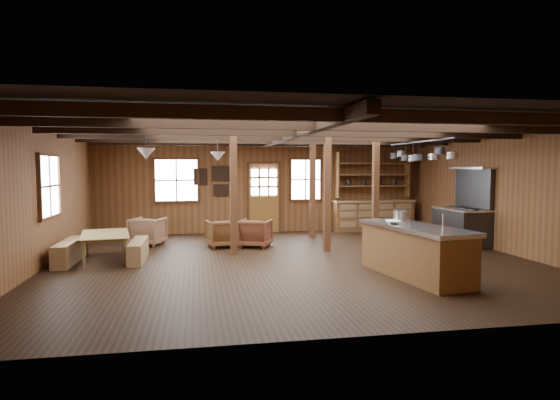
{
  "coord_description": "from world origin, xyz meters",
  "views": [
    {
      "loc": [
        -2.04,
        -9.59,
        1.98
      ],
      "look_at": [
        -0.2,
        0.63,
        1.25
      ],
      "focal_mm": 30.0,
      "sensor_mm": 36.0,
      "label": 1
    }
  ],
  "objects_px": {
    "kitchen_island": "(415,251)",
    "dining_table": "(107,247)",
    "armchair_b": "(255,233)",
    "commercial_range": "(463,220)",
    "armchair_a": "(222,233)",
    "armchair_c": "(148,231)"
  },
  "relations": [
    {
      "from": "kitchen_island",
      "to": "dining_table",
      "type": "relative_size",
      "value": 1.55
    },
    {
      "from": "kitchen_island",
      "to": "dining_table",
      "type": "distance_m",
      "value": 6.25
    },
    {
      "from": "dining_table",
      "to": "armchair_b",
      "type": "height_order",
      "value": "armchair_b"
    },
    {
      "from": "commercial_range",
      "to": "armchair_a",
      "type": "height_order",
      "value": "commercial_range"
    },
    {
      "from": "dining_table",
      "to": "armchair_a",
      "type": "distance_m",
      "value": 2.84
    },
    {
      "from": "dining_table",
      "to": "armchair_b",
      "type": "relative_size",
      "value": 2.2
    },
    {
      "from": "dining_table",
      "to": "armchair_c",
      "type": "relative_size",
      "value": 2.16
    },
    {
      "from": "kitchen_island",
      "to": "commercial_range",
      "type": "distance_m",
      "value": 4.13
    },
    {
      "from": "armchair_b",
      "to": "armchair_c",
      "type": "xyz_separation_m",
      "value": [
        -2.66,
        0.78,
        0.01
      ]
    },
    {
      "from": "commercial_range",
      "to": "armchair_c",
      "type": "distance_m",
      "value": 8.04
    },
    {
      "from": "armchair_a",
      "to": "armchair_b",
      "type": "distance_m",
      "value": 0.82
    },
    {
      "from": "armchair_c",
      "to": "dining_table",
      "type": "bearing_deg",
      "value": 92.32
    },
    {
      "from": "dining_table",
      "to": "armchair_b",
      "type": "distance_m",
      "value": 3.51
    },
    {
      "from": "kitchen_island",
      "to": "armchair_b",
      "type": "bearing_deg",
      "value": 114.45
    },
    {
      "from": "armchair_c",
      "to": "commercial_range",
      "type": "bearing_deg",
      "value": -169.97
    },
    {
      "from": "armchair_a",
      "to": "armchair_b",
      "type": "relative_size",
      "value": 0.99
    },
    {
      "from": "commercial_range",
      "to": "armchair_c",
      "type": "relative_size",
      "value": 2.55
    },
    {
      "from": "commercial_range",
      "to": "armchair_c",
      "type": "bearing_deg",
      "value": 169.76
    },
    {
      "from": "commercial_range",
      "to": "dining_table",
      "type": "bearing_deg",
      "value": -176.29
    },
    {
      "from": "commercial_range",
      "to": "dining_table",
      "type": "xyz_separation_m",
      "value": [
        -8.55,
        -0.55,
        -0.34
      ]
    },
    {
      "from": "armchair_b",
      "to": "commercial_range",
      "type": "bearing_deg",
      "value": -165.26
    },
    {
      "from": "armchair_c",
      "to": "armchair_a",
      "type": "bearing_deg",
      "value": -178.55
    }
  ]
}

